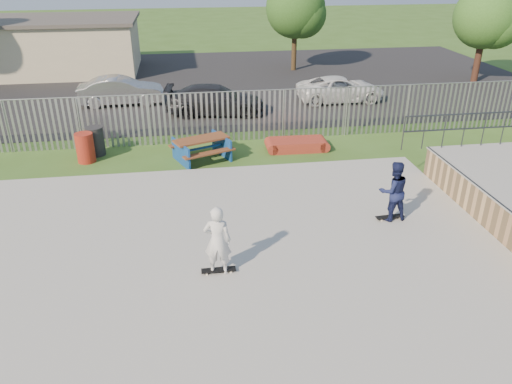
{
  "coord_description": "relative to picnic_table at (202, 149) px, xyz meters",
  "views": [
    {
      "loc": [
        -0.28,
        -9.75,
        6.9
      ],
      "look_at": [
        1.47,
        2.0,
        1.1
      ],
      "focal_mm": 35.0,
      "sensor_mm": 36.0,
      "label": 1
    }
  ],
  "objects": [
    {
      "name": "ground",
      "position": [
        -0.26,
        -7.18,
        -0.42
      ],
      "size": [
        120.0,
        120.0,
        0.0
      ],
      "primitive_type": "plane",
      "color": "#385A1F",
      "rests_on": "ground"
    },
    {
      "name": "concrete_slab",
      "position": [
        -0.26,
        -7.18,
        -0.34
      ],
      "size": [
        15.0,
        12.0,
        0.15
      ],
      "primitive_type": "cube",
      "color": "#A4A59F",
      "rests_on": "ground"
    },
    {
      "name": "fence",
      "position": [
        0.74,
        -2.6,
        0.58
      ],
      "size": [
        26.04,
        16.02,
        2.0
      ],
      "color": "gray",
      "rests_on": "ground"
    },
    {
      "name": "picnic_table",
      "position": [
        0.0,
        0.0,
        0.0
      ],
      "size": [
        2.4,
        2.21,
        0.82
      ],
      "rotation": [
        0.0,
        0.0,
        0.39
      ],
      "color": "brown",
      "rests_on": "ground"
    },
    {
      "name": "funbox",
      "position": [
        3.63,
        0.49,
        -0.22
      ],
      "size": [
        2.0,
        1.04,
        0.4
      ],
      "rotation": [
        0.0,
        0.0,
        -0.02
      ],
      "color": "maroon",
      "rests_on": "ground"
    },
    {
      "name": "trash_bin_red",
      "position": [
        -4.11,
        0.42,
        0.11
      ],
      "size": [
        0.64,
        0.64,
        1.06
      ],
      "primitive_type": "cylinder",
      "color": "maroon",
      "rests_on": "ground"
    },
    {
      "name": "trash_bin_grey",
      "position": [
        -3.85,
        1.07,
        0.12
      ],
      "size": [
        0.64,
        0.64,
        1.07
      ],
      "primitive_type": "cylinder",
      "color": "black",
      "rests_on": "ground"
    },
    {
      "name": "parking_lot",
      "position": [
        -0.26,
        11.82,
        -0.41
      ],
      "size": [
        40.0,
        18.0,
        0.02
      ],
      "primitive_type": "cube",
      "color": "black",
      "rests_on": "ground"
    },
    {
      "name": "car_silver",
      "position": [
        -3.52,
        7.74,
        0.28
      ],
      "size": [
        4.14,
        1.58,
        1.35
      ],
      "primitive_type": "imported",
      "rotation": [
        0.0,
        0.0,
        1.61
      ],
      "color": "#B0B0B5",
      "rests_on": "parking_lot"
    },
    {
      "name": "car_dark",
      "position": [
        0.92,
        5.49,
        0.26
      ],
      "size": [
        4.73,
        2.37,
        1.32
      ],
      "primitive_type": "imported",
      "rotation": [
        0.0,
        0.0,
        1.45
      ],
      "color": "black",
      "rests_on": "parking_lot"
    },
    {
      "name": "car_white",
      "position": [
        7.26,
        6.74,
        0.21
      ],
      "size": [
        4.37,
        2.05,
        1.21
      ],
      "primitive_type": "imported",
      "rotation": [
        0.0,
        0.0,
        1.58
      ],
      "color": "white",
      "rests_on": "parking_lot"
    },
    {
      "name": "building",
      "position": [
        -8.26,
        15.82,
        1.19
      ],
      "size": [
        10.4,
        6.4,
        3.2
      ],
      "color": "beige",
      "rests_on": "ground"
    },
    {
      "name": "tree_mid",
      "position": [
        6.49,
        14.14,
        3.29
      ],
      "size": [
        3.57,
        3.57,
        5.51
      ],
      "color": "#43301A",
      "rests_on": "ground"
    },
    {
      "name": "tree_right",
      "position": [
        16.1,
        9.53,
        3.16
      ],
      "size": [
        3.45,
        3.45,
        5.32
      ],
      "color": "#41251A",
      "rests_on": "ground"
    },
    {
      "name": "skateboard_a",
      "position": [
        4.93,
        -5.48,
        -0.23
      ],
      "size": [
        0.81,
        0.26,
        0.08
      ],
      "rotation": [
        0.0,
        0.0,
        0.07
      ],
      "color": "black",
      "rests_on": "concrete_slab"
    },
    {
      "name": "skateboard_b",
      "position": [
        0.01,
        -7.33,
        -0.23
      ],
      "size": [
        0.8,
        0.2,
        0.08
      ],
      "rotation": [
        0.0,
        0.0,
        0.01
      ],
      "color": "black",
      "rests_on": "concrete_slab"
    },
    {
      "name": "skater_navy",
      "position": [
        4.93,
        -5.48,
        0.59
      ],
      "size": [
        0.87,
        0.7,
        1.71
      ],
      "primitive_type": "imported",
      "rotation": [
        0.0,
        0.0,
        3.21
      ],
      "color": "#151B42",
      "rests_on": "concrete_slab"
    },
    {
      "name": "skater_white",
      "position": [
        0.01,
        -7.33,
        0.59
      ],
      "size": [
        0.68,
        0.51,
        1.71
      ],
      "primitive_type": "imported",
      "rotation": [
        0.0,
        0.0,
        2.97
      ],
      "color": "silver",
      "rests_on": "concrete_slab"
    }
  ]
}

